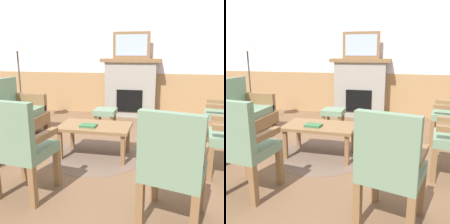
{
  "view_description": "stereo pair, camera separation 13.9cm",
  "coord_description": "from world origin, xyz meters",
  "views": [
    {
      "loc": [
        0.73,
        -3.09,
        1.38
      ],
      "look_at": [
        0.0,
        0.35,
        0.55
      ],
      "focal_mm": 39.6,
      "sensor_mm": 36.0,
      "label": 1
    },
    {
      "loc": [
        0.86,
        -3.05,
        1.38
      ],
      "look_at": [
        0.0,
        0.35,
        0.55
      ],
      "focal_mm": 39.6,
      "sensor_mm": 36.0,
      "label": 2
    }
  ],
  "objects": [
    {
      "name": "armchair_front_left",
      "position": [
        -0.58,
        -1.1,
        0.54
      ],
      "size": [
        0.53,
        0.53,
        0.98
      ],
      "color": "brown",
      "rests_on": "ground_plane"
    },
    {
      "name": "armchair_front_center",
      "position": [
        0.82,
        -1.23,
        0.54
      ],
      "size": [
        0.58,
        0.58,
        0.98
      ],
      "color": "brown",
      "rests_on": "ground_plane"
    },
    {
      "name": "book_on_table",
      "position": [
        -0.23,
        -0.08,
        0.46
      ],
      "size": [
        0.22,
        0.16,
        0.03
      ],
      "primitive_type": "cube",
      "rotation": [
        0.0,
        0.0,
        -0.05
      ],
      "color": "#33663D",
      "rests_on": "coffee_table"
    },
    {
      "name": "wall_back",
      "position": [
        0.0,
        2.6,
        1.31
      ],
      "size": [
        7.2,
        0.14,
        2.7
      ],
      "color": "white",
      "rests_on": "ground_plane"
    },
    {
      "name": "framed_picture",
      "position": [
        0.0,
        2.35,
        1.56
      ],
      "size": [
        0.8,
        0.04,
        0.56
      ],
      "color": "brown",
      "rests_on": "fireplace"
    },
    {
      "name": "round_rug",
      "position": [
        -0.16,
        0.01,
        0.0
      ],
      "size": [
        1.28,
        1.28,
        0.01
      ],
      "primitive_type": "cylinder",
      "color": "brown",
      "rests_on": "ground_plane"
    },
    {
      "name": "ground_plane",
      "position": [
        0.0,
        0.0,
        0.0
      ],
      "size": [
        14.0,
        14.0,
        0.0
      ],
      "primitive_type": "plane",
      "color": "brown"
    },
    {
      "name": "footstool",
      "position": [
        -0.34,
        1.34,
        0.28
      ],
      "size": [
        0.4,
        0.4,
        0.36
      ],
      "color": "brown",
      "rests_on": "ground_plane"
    },
    {
      "name": "coffee_table",
      "position": [
        -0.16,
        0.01,
        0.39
      ],
      "size": [
        0.96,
        0.56,
        0.44
      ],
      "color": "brown",
      "rests_on": "ground_plane"
    },
    {
      "name": "floor_lamp_by_couch",
      "position": [
        -2.02,
        1.24,
        1.45
      ],
      "size": [
        0.36,
        0.36,
        1.68
      ],
      "color": "#332D28",
      "rests_on": "ground_plane"
    },
    {
      "name": "fireplace",
      "position": [
        0.0,
        2.35,
        0.65
      ],
      "size": [
        1.3,
        0.44,
        1.28
      ],
      "color": "gray",
      "rests_on": "ground_plane"
    }
  ]
}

